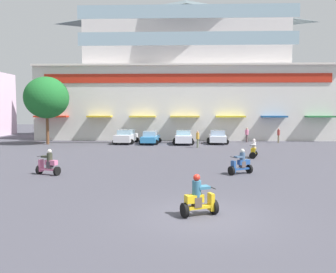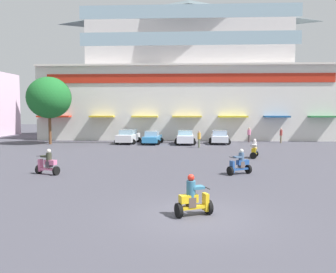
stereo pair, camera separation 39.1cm
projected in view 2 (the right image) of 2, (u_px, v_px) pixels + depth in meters
The scene contains 14 objects.
ground_plane at pixel (190, 162), 25.17m from camera, with size 128.00×128.00×0.00m, color #44434D.
colonial_building at pixel (188, 76), 48.64m from camera, with size 37.72×19.71×19.16m.
plaza_tree_0 at pixel (49, 98), 37.67m from camera, with size 4.77×4.95×7.39m.
parked_car_0 at pixel (128, 136), 39.03m from camera, with size 2.64×4.62×1.55m.
parked_car_1 at pixel (152, 137), 38.37m from camera, with size 2.39×4.22×1.44m.
parked_car_2 at pixel (185, 137), 38.07m from camera, with size 2.37×4.22×1.52m.
parked_car_3 at pixel (220, 137), 38.56m from camera, with size 2.59×4.12×1.48m.
scooter_rider_2 at pixel (48, 164), 20.16m from camera, with size 1.52×0.98×1.51m.
scooter_rider_3 at pixel (240, 164), 20.20m from camera, with size 1.54×1.18×1.50m.
scooter_rider_4 at pixel (193, 199), 12.27m from camera, with size 1.41×1.00×1.52m.
scooter_rider_6 at pixel (254, 150), 27.09m from camera, with size 0.92×1.45×1.51m.
pedestrian_0 at pixel (281, 134), 39.32m from camera, with size 0.34×0.34×1.70m.
pedestrian_1 at pixel (199, 138), 34.39m from camera, with size 0.43×0.43×1.70m.
pedestrian_2 at pixel (249, 134), 40.10m from camera, with size 0.50×0.50×1.71m.
Camera 2 is at (-0.41, -12.01, 3.79)m, focal length 36.81 mm.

